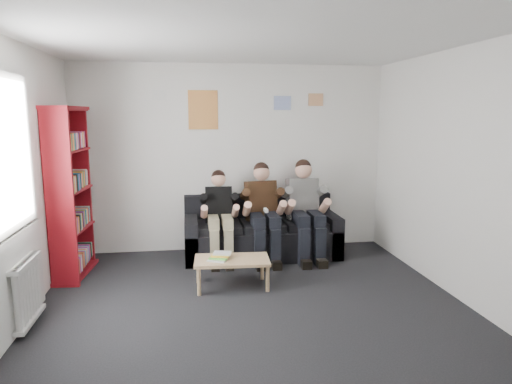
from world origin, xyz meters
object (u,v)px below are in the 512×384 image
bookshelf (71,193)px  person_middle (263,213)px  sofa (261,234)px  person_right (306,210)px  person_left (220,216)px  coffee_table (232,262)px

bookshelf → person_middle: bookshelf is taller
sofa → person_middle: bearing=-90.0°
bookshelf → person_right: bearing=10.1°
person_middle → person_left: bearing=169.9°
sofa → person_right: size_ratio=1.57×
coffee_table → person_right: size_ratio=0.63×
coffee_table → person_right: bearing=41.0°
person_left → person_right: size_ratio=0.91×
person_middle → person_right: size_ratio=0.98×
person_left → person_right: (1.20, -0.01, 0.05)m
coffee_table → person_middle: (0.53, 0.98, 0.36)m
bookshelf → person_left: bearing=13.3°
sofa → person_right: person_right is taller
bookshelf → person_middle: bearing=11.3°
person_middle → coffee_table: bearing=-127.9°
sofa → person_middle: 0.41m
sofa → person_left: size_ratio=1.73×
bookshelf → person_left: size_ratio=1.69×
coffee_table → person_left: 1.04m
person_left → person_middle: bearing=1.8°
bookshelf → coffee_table: (1.91, -0.74, -0.74)m
sofa → person_right: bearing=-18.6°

